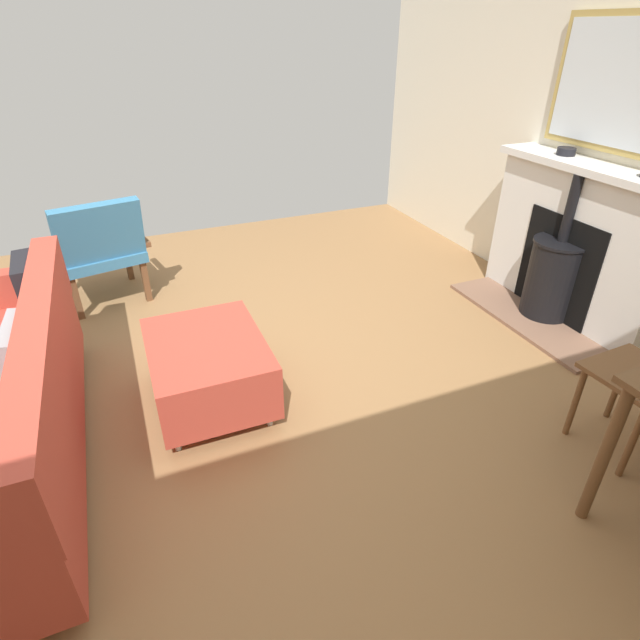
# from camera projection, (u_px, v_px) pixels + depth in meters

# --- Properties ---
(ground_plane) EXTENTS (5.71, 5.49, 0.01)m
(ground_plane) POSITION_uv_depth(u_px,v_px,m) (207.00, 387.00, 3.04)
(ground_plane) COLOR olive
(wall_left) EXTENTS (0.12, 5.49, 2.90)m
(wall_left) POSITION_uv_depth(u_px,v_px,m) (618.00, 105.00, 3.26)
(wall_left) COLOR silver
(wall_left) RESTS_ON ground
(fireplace) EXTENTS (0.64, 1.48, 1.11)m
(fireplace) POSITION_uv_depth(u_px,v_px,m) (571.00, 252.00, 3.57)
(fireplace) COLOR brown
(fireplace) RESTS_ON ground
(mirror_over_mantel) EXTENTS (0.04, 1.17, 0.81)m
(mirror_over_mantel) POSITION_uv_depth(u_px,v_px,m) (632.00, 85.00, 3.07)
(mirror_over_mantel) COLOR tan
(mantel_bowl_near) EXTENTS (0.13, 0.13, 0.05)m
(mantel_bowl_near) POSITION_uv_depth(u_px,v_px,m) (566.00, 151.00, 3.49)
(mantel_bowl_near) COLOR black
(mantel_bowl_near) RESTS_ON fireplace
(ottoman) EXTENTS (0.62, 0.79, 0.41)m
(ottoman) POSITION_uv_depth(u_px,v_px,m) (209.00, 366.00, 2.79)
(ottoman) COLOR #B2B2B7
(ottoman) RESTS_ON ground
(armchair_accent) EXTENTS (0.77, 0.71, 0.84)m
(armchair_accent) POSITION_uv_depth(u_px,v_px,m) (99.00, 247.00, 3.74)
(armchair_accent) COLOR brown
(armchair_accent) RESTS_ON ground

